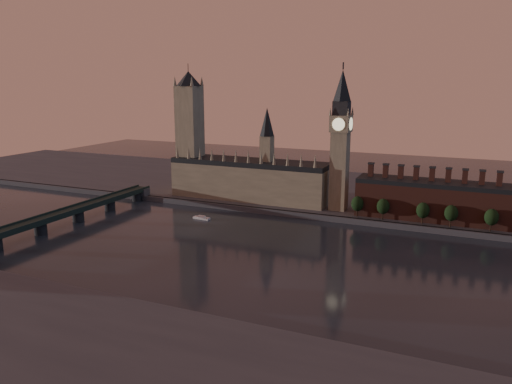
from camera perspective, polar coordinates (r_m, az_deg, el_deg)
ground at (r=282.88m, az=1.64°, el=-7.71°), size 900.00×900.00×0.00m
north_bank at (r=446.00m, az=10.30°, el=-0.07°), size 900.00×182.00×4.00m
palace_of_westminster at (r=403.68m, az=-0.66°, el=1.66°), size 130.00×30.30×74.00m
victoria_tower at (r=424.28m, az=-7.58°, el=7.20°), size 24.00×24.00×108.00m
big_ben at (r=369.36m, az=9.63°, el=5.99°), size 15.00×15.00×107.00m
chimney_block at (r=365.42m, az=20.10°, el=-0.89°), size 110.00×25.00×37.00m
embankment_tree_0 at (r=358.60m, az=11.50°, el=-1.33°), size 8.60×8.60×14.88m
embankment_tree_1 at (r=355.23m, az=14.32°, el=-1.60°), size 8.60×8.60×14.88m
embankment_tree_2 at (r=351.80m, az=18.53°, el=-2.01°), size 8.60×8.60×14.88m
embankment_tree_3 at (r=350.89m, az=21.41°, el=-2.26°), size 8.60×8.60×14.88m
embankment_tree_4 at (r=350.68m, az=25.32°, el=-2.62°), size 8.60×8.60×14.88m
westminster_bridge at (r=363.57m, az=-21.81°, el=-2.78°), size 14.00×200.00×11.55m
river_boat at (r=364.63m, az=-6.24°, el=-2.94°), size 12.95×4.25×2.56m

